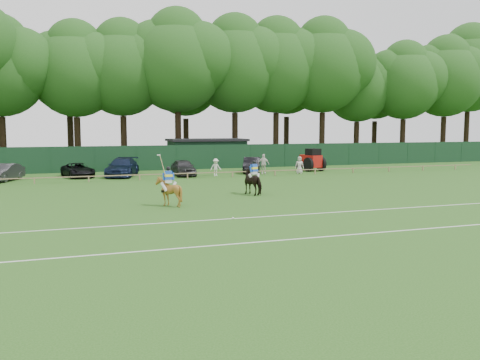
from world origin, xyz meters
name	(u,v)px	position (x,y,z in m)	size (l,w,h in m)	color
ground	(250,214)	(0.00, 0.00, 0.00)	(160.00, 160.00, 0.00)	#1E4C14
horse_dark	(254,182)	(2.79, 6.83, 0.83)	(0.89, 1.96, 1.65)	black
horse_chestnut	(169,191)	(-3.37, 3.86, 0.82)	(1.32, 1.48, 1.63)	brown
sedan_grey	(5,172)	(-13.36, 21.02, 0.69)	(1.46, 4.20, 1.38)	#2F2F31
suv_black	(78,170)	(-7.70, 22.27, 0.61)	(2.03, 4.41, 1.23)	black
sedan_navy	(122,167)	(-3.97, 21.83, 0.80)	(2.25, 5.54, 1.61)	#101A32
hatch_grey	(183,168)	(1.26, 20.71, 0.73)	(1.72, 4.28, 1.46)	#323134
estate_black	(252,165)	(8.09, 21.51, 0.73)	(1.55, 4.44, 1.46)	black
spectator_left	(216,167)	(3.92, 19.49, 0.77)	(1.00, 0.57, 1.54)	silver
spectator_mid	(263,164)	(8.61, 19.85, 0.93)	(1.09, 0.45, 1.85)	white
spectator_right	(299,165)	(11.94, 19.09, 0.80)	(0.78, 0.51, 1.60)	beige
rider_dark	(254,170)	(2.79, 6.82, 1.57)	(0.92, 0.53, 1.41)	silver
rider_chestnut	(168,178)	(-3.38, 3.84, 1.56)	(0.94, 0.60, 2.05)	silver
polo_ball	(233,218)	(-1.25, -1.03, 0.04)	(0.09, 0.09, 0.09)	silver
pitch_lines	(278,227)	(0.00, -3.50, 0.01)	(60.00, 5.10, 0.01)	silver
pitch_rail	(176,174)	(0.00, 18.00, 0.45)	(62.10, 0.10, 0.50)	#997F5B
perimeter_fence	(157,158)	(0.00, 27.00, 1.25)	(92.08, 0.08, 2.50)	#14351E
utility_shed	(207,153)	(6.00, 30.00, 1.54)	(8.40, 4.40, 3.04)	#14331E
tree_row	(162,164)	(2.00, 35.00, 0.00)	(96.00, 12.00, 21.00)	#26561C
tractor	(312,160)	(14.36, 21.36, 1.05)	(2.18, 2.89, 2.21)	#B31610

